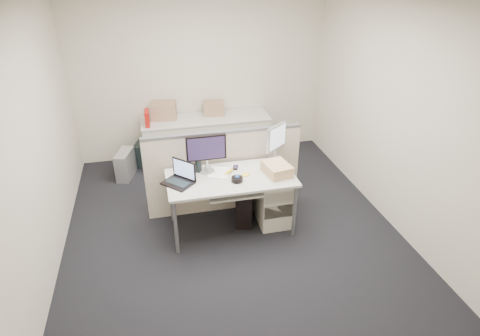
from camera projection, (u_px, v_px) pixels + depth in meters
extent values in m
cube|color=black|center=(231.00, 227.00, 5.05)|extent=(4.00, 4.50, 0.01)
cube|color=beige|center=(201.00, 74.00, 6.34)|extent=(4.00, 0.02, 2.70)
cube|color=beige|center=(305.00, 265.00, 2.48)|extent=(4.00, 0.02, 2.70)
cube|color=beige|center=(35.00, 145.00, 4.01)|extent=(0.02, 4.50, 2.70)
cube|color=beige|center=(393.00, 113.00, 4.81)|extent=(0.02, 4.50, 2.70)
cube|color=#B3AEA7|center=(231.00, 178.00, 4.71)|extent=(1.50, 0.75, 0.03)
cylinder|color=slate|center=(176.00, 227.00, 4.47)|extent=(0.04, 0.04, 0.70)
cylinder|color=slate|center=(171.00, 197.00, 5.02)|extent=(0.04, 0.04, 0.70)
cylinder|color=slate|center=(294.00, 211.00, 4.75)|extent=(0.04, 0.04, 0.70)
cylinder|color=slate|center=(278.00, 184.00, 5.30)|extent=(0.04, 0.04, 0.70)
cube|color=#B3AEA7|center=(234.00, 193.00, 4.60)|extent=(0.62, 0.32, 0.02)
cube|color=beige|center=(273.00, 198.00, 5.05)|extent=(0.40, 0.55, 0.65)
cube|color=beige|center=(224.00, 172.00, 5.17)|extent=(2.00, 0.06, 1.10)
cube|color=beige|center=(207.00, 140.00, 6.54)|extent=(2.00, 0.60, 0.72)
cube|color=black|center=(206.00, 154.00, 4.71)|extent=(0.47, 0.18, 0.47)
cube|color=#B7B7BC|center=(276.00, 143.00, 5.00)|extent=(0.41, 0.38, 0.46)
cube|color=black|center=(177.00, 174.00, 4.51)|extent=(0.41, 0.41, 0.25)
cylinder|color=black|center=(237.00, 179.00, 4.60)|extent=(0.17, 0.17, 0.05)
cube|color=black|center=(278.00, 166.00, 4.88)|extent=(0.28, 0.27, 0.07)
cube|color=white|center=(219.00, 173.00, 4.78)|extent=(0.31, 0.35, 0.01)
cube|color=yellow|center=(246.00, 175.00, 4.74)|extent=(0.08, 0.08, 0.01)
cylinder|color=black|center=(198.00, 165.00, 4.78)|extent=(0.09, 0.09, 0.17)
ellipsoid|color=yellow|center=(229.00, 171.00, 4.78)|extent=(0.15, 0.15, 0.04)
cube|color=black|center=(235.00, 167.00, 4.89)|extent=(0.09, 0.12, 0.01)
cube|color=tan|center=(277.00, 169.00, 4.74)|extent=(0.33, 0.39, 0.13)
cube|color=black|center=(229.00, 190.00, 4.62)|extent=(0.48, 0.23, 0.03)
cube|color=black|center=(244.00, 203.00, 5.11)|extent=(0.32, 0.53, 0.46)
cube|color=black|center=(142.00, 153.00, 6.49)|extent=(0.28, 0.43, 0.37)
cube|color=#B7B7BC|center=(125.00, 164.00, 6.09)|extent=(0.31, 0.48, 0.42)
cube|color=#956D54|center=(164.00, 111.00, 6.27)|extent=(0.42, 0.33, 0.29)
cube|color=#956D54|center=(214.00, 109.00, 6.44)|extent=(0.35, 0.29, 0.23)
cube|color=#A5120C|center=(147.00, 119.00, 6.04)|extent=(0.07, 0.27, 0.25)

